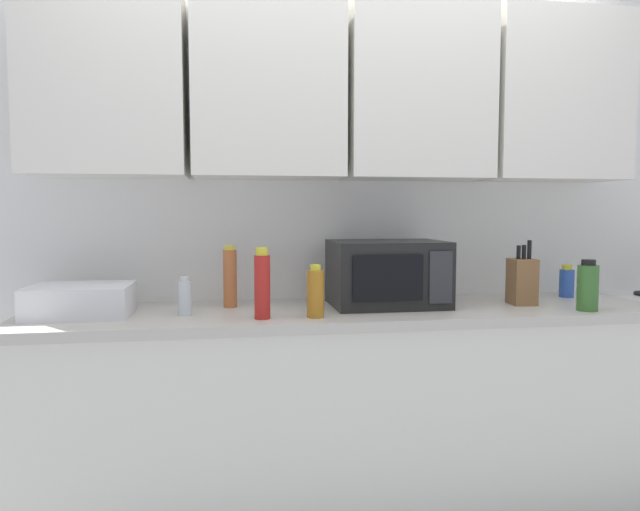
% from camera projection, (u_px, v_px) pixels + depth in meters
% --- Properties ---
extents(wall_back_with_cabinets, '(3.52, 0.38, 2.60)m').
position_uv_depth(wall_back_with_cabinets, '(339.00, 151.00, 2.58)').
color(wall_back_with_cabinets, white).
rests_on(wall_back_with_cabinets, ground_plane).
extents(counter_run, '(2.65, 0.63, 0.90)m').
position_uv_depth(counter_run, '(349.00, 412.00, 2.44)').
color(counter_run, white).
rests_on(counter_run, ground_plane).
extents(microwave, '(0.48, 0.37, 0.28)m').
position_uv_depth(microwave, '(387.00, 273.00, 2.46)').
color(microwave, black).
rests_on(microwave, counter_run).
extents(dish_rack, '(0.38, 0.30, 0.12)m').
position_uv_depth(dish_rack, '(81.00, 300.00, 2.22)').
color(dish_rack, silver).
rests_on(dish_rack, counter_run).
extents(knife_block, '(0.11, 0.13, 0.28)m').
position_uv_depth(knife_block, '(522.00, 281.00, 2.49)').
color(knife_block, brown).
rests_on(knife_block, counter_run).
extents(bottle_clear_tall, '(0.05, 0.05, 0.15)m').
position_uv_depth(bottle_clear_tall, '(185.00, 297.00, 2.23)').
color(bottle_clear_tall, silver).
rests_on(bottle_clear_tall, counter_run).
extents(bottle_red_sauce, '(0.06, 0.06, 0.27)m').
position_uv_depth(bottle_red_sauce, '(262.00, 285.00, 2.15)').
color(bottle_red_sauce, red).
rests_on(bottle_red_sauce, counter_run).
extents(bottle_blue_cleaner, '(0.07, 0.07, 0.15)m').
position_uv_depth(bottle_blue_cleaner, '(567.00, 282.00, 2.71)').
color(bottle_blue_cleaner, '#2D56B7').
rests_on(bottle_blue_cleaner, counter_run).
extents(bottle_green_oil, '(0.08, 0.08, 0.21)m').
position_uv_depth(bottle_green_oil, '(588.00, 287.00, 2.33)').
color(bottle_green_oil, '#386B2D').
rests_on(bottle_green_oil, counter_run).
extents(bottle_amber_vinegar, '(0.07, 0.07, 0.20)m').
position_uv_depth(bottle_amber_vinegar, '(316.00, 293.00, 2.18)').
color(bottle_amber_vinegar, '#AD701E').
rests_on(bottle_amber_vinegar, counter_run).
extents(bottle_spice_jar, '(0.06, 0.06, 0.26)m').
position_uv_depth(bottle_spice_jar, '(230.00, 277.00, 2.42)').
color(bottle_spice_jar, '#BC6638').
rests_on(bottle_spice_jar, counter_run).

